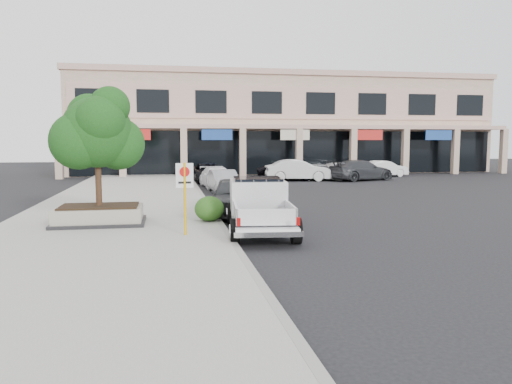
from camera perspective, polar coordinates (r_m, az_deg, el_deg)
The scene contains 19 objects.
ground at distance 16.07m, azimuth 2.49°, elevation -5.40°, with size 120.00×120.00×0.00m, color black.
sidewalk at distance 21.69m, azimuth -15.48°, elevation -2.44°, with size 8.00×52.00×0.15m, color gray.
curb at distance 21.68m, azimuth -5.02°, elevation -2.25°, with size 0.20×52.00×0.15m, color gray.
strip_mall at distance 50.64m, azimuth 2.91°, elevation 7.77°, with size 40.55×12.43×9.50m.
planter at distance 18.86m, azimuth -17.44°, elevation -2.51°, with size 3.20×2.20×0.68m.
planter_tree at distance 18.80m, azimuth -17.26°, elevation 6.45°, with size 2.90×2.55×4.00m.
no_parking_sign at distance 15.94m, azimuth -8.14°, elevation 0.38°, with size 0.55×0.09×2.30m.
hedge at distance 18.64m, azimuth -5.36°, elevation -1.92°, with size 1.10×0.99×0.94m, color #1E4D16.
pickup_truck at distance 17.02m, azimuth 0.46°, elevation -1.64°, with size 2.15×5.81×1.83m, color silver, non-canonical shape.
curb_car_a at distance 21.22m, azimuth -2.55°, elevation -0.45°, with size 1.87×4.66×1.59m, color #303235.
curb_car_b at distance 29.93m, azimuth -3.71°, elevation 1.21°, with size 1.45×4.16×1.37m, color gray.
curb_car_c at distance 33.30m, azimuth -4.48°, elevation 1.69°, with size 1.91×4.70×1.36m, color white.
curb_car_d at distance 37.42m, azimuth -5.36°, elevation 2.21°, with size 2.38×5.16×1.43m, color black.
lot_car_a at distance 39.28m, azimuth 7.43°, elevation 2.33°, with size 1.64×4.09×1.39m, color #9C9FA4.
lot_car_b at distance 38.71m, azimuth 4.81°, elevation 2.50°, with size 1.75×5.03×1.66m, color silver.
lot_car_c at distance 39.89m, azimuth 11.92°, elevation 2.45°, with size 2.24×5.50×1.60m, color #323438.
lot_car_d at distance 39.66m, azimuth 3.89°, elevation 2.41°, with size 2.34×5.06×1.41m, color black.
lot_car_e at distance 40.67m, azimuth 9.71°, elevation 2.49°, with size 1.76×4.38×1.49m, color #ACB0B4.
lot_car_f at distance 44.28m, azimuth 14.39°, elevation 2.60°, with size 1.47×4.21×1.39m, color silver.
Camera 1 is at (-3.48, -15.37, 3.18)m, focal length 35.00 mm.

